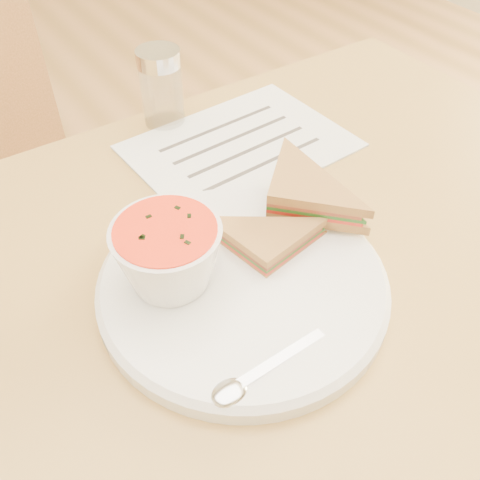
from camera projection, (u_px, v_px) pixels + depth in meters
dining_table at (254, 432)px, 0.83m from camera, size 1.00×0.70×0.75m
chair_far at (44, 241)px, 1.00m from camera, size 0.52×0.52×0.93m
plate at (243, 285)px, 0.54m from camera, size 0.37×0.37×0.02m
soup_bowl at (169, 258)px, 0.51m from camera, size 0.13×0.13×0.07m
sandwich_half_a at (267, 273)px, 0.52m from camera, size 0.11×0.11×0.03m
sandwich_half_b at (266, 208)px, 0.57m from camera, size 0.16×0.16×0.03m
spoon at (276, 362)px, 0.46m from camera, size 0.17×0.04×0.01m
paper_menu at (240, 146)px, 0.72m from camera, size 0.29×0.22×0.00m
condiment_shaker at (162, 88)px, 0.73m from camera, size 0.08×0.08×0.11m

